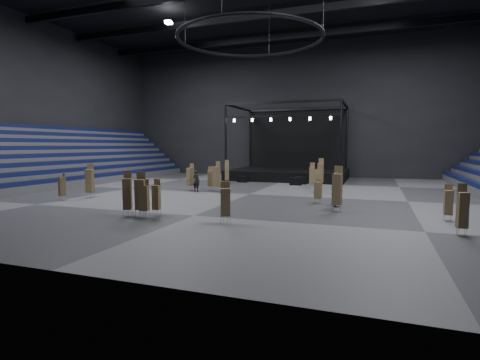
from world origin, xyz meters
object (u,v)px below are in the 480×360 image
(crew_member, at_px, (336,193))
(chair_stack_0, at_px, (225,201))
(flight_case_left, at_px, (242,179))
(chair_stack_12, at_px, (337,188))
(chair_stack_4, at_px, (462,209))
(chair_stack_16, at_px, (127,193))
(flight_case_right, at_px, (296,181))
(chair_stack_9, at_px, (312,175))
(stage, at_px, (290,167))
(chair_stack_1, at_px, (141,194))
(chair_stack_15, at_px, (62,186))
(chair_stack_7, at_px, (448,202))
(chair_stack_13, at_px, (318,190))
(chair_stack_8, at_px, (190,176))
(chair_stack_10, at_px, (317,180))
(chair_stack_2, at_px, (321,172))
(chair_stack_11, at_px, (156,197))
(chair_stack_5, at_px, (90,180))
(chair_stack_14, at_px, (210,178))
(chair_stack_6, at_px, (227,171))
(flight_case_mid, at_px, (301,180))
(chair_stack_17, at_px, (144,197))
(chair_stack_3, at_px, (216,176))
(man_center, at_px, (196,181))

(crew_member, bearing_deg, chair_stack_0, 124.31)
(flight_case_left, relative_size, chair_stack_12, 0.37)
(chair_stack_4, relative_size, chair_stack_16, 0.90)
(flight_case_right, relative_size, chair_stack_9, 0.49)
(stage, distance_m, chair_stack_1, 28.35)
(flight_case_left, xyz_separation_m, chair_stack_15, (-8.18, -17.96, 0.75))
(chair_stack_7, distance_m, chair_stack_13, 8.66)
(chair_stack_9, bearing_deg, chair_stack_16, -115.13)
(chair_stack_9, bearing_deg, chair_stack_8, -155.49)
(flight_case_right, height_order, chair_stack_16, chair_stack_16)
(chair_stack_10, bearing_deg, chair_stack_0, -105.53)
(chair_stack_1, bearing_deg, chair_stack_10, 43.78)
(flight_case_left, height_order, chair_stack_2, chair_stack_2)
(flight_case_left, height_order, chair_stack_11, chair_stack_11)
(crew_member, bearing_deg, chair_stack_9, -4.81)
(chair_stack_5, height_order, chair_stack_14, chair_stack_5)
(crew_member, bearing_deg, chair_stack_6, 23.99)
(chair_stack_6, bearing_deg, chair_stack_4, -65.74)
(flight_case_mid, relative_size, chair_stack_9, 0.48)
(chair_stack_8, bearing_deg, chair_stack_16, -59.12)
(stage, bearing_deg, chair_stack_4, -62.51)
(chair_stack_17, xyz_separation_m, crew_member, (10.13, 7.74, -0.25))
(chair_stack_5, xyz_separation_m, chair_stack_16, (7.66, -5.49, -0.05))
(chair_stack_8, distance_m, chair_stack_12, 15.75)
(flight_case_right, xyz_separation_m, chair_stack_0, (0.34, -20.60, 0.79))
(chair_stack_15, distance_m, chair_stack_16, 9.32)
(chair_stack_11, relative_size, chair_stack_14, 0.98)
(chair_stack_0, xyz_separation_m, chair_stack_1, (-5.33, 0.00, 0.18))
(chair_stack_0, bearing_deg, chair_stack_7, 0.67)
(stage, distance_m, chair_stack_11, 27.45)
(chair_stack_10, xyz_separation_m, chair_stack_11, (-7.48, -14.25, 0.02))
(chair_stack_2, distance_m, chair_stack_7, 17.64)
(chair_stack_3, bearing_deg, crew_member, -0.06)
(chair_stack_2, distance_m, chair_stack_16, 21.71)
(chair_stack_16, bearing_deg, man_center, 71.92)
(chair_stack_12, bearing_deg, chair_stack_8, 162.04)
(chair_stack_2, relative_size, chair_stack_10, 1.39)
(stage, distance_m, chair_stack_17, 28.33)
(chair_stack_9, relative_size, chair_stack_16, 0.94)
(chair_stack_4, distance_m, chair_stack_6, 26.85)
(chair_stack_13, height_order, chair_stack_15, chair_stack_15)
(chair_stack_0, xyz_separation_m, chair_stack_4, (11.36, 1.33, 0.03))
(flight_case_mid, height_order, chair_stack_8, chair_stack_8)
(chair_stack_1, relative_size, chair_stack_2, 0.92)
(chair_stack_5, relative_size, chair_stack_6, 1.06)
(chair_stack_16, bearing_deg, chair_stack_11, 2.91)
(chair_stack_9, height_order, chair_stack_15, chair_stack_9)
(chair_stack_9, xyz_separation_m, chair_stack_15, (-16.68, -14.21, -0.19))
(chair_stack_7, bearing_deg, chair_stack_11, -167.36)
(chair_stack_15, bearing_deg, chair_stack_7, 25.59)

